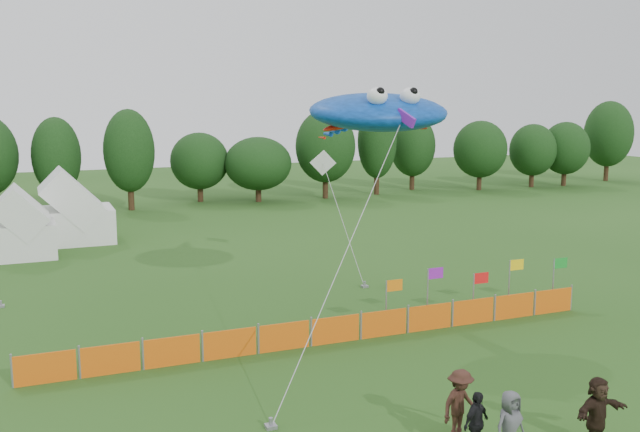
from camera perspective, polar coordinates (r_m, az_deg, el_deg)
name	(u,v)px	position (r m, az deg, el deg)	size (l,w,h in m)	color
treeline	(160,157)	(60.70, -12.69, 4.66)	(104.57, 8.78, 8.36)	#382314
tent_left	(22,228)	(43.87, -22.76, -0.92)	(3.68, 3.68, 3.24)	silver
tent_right	(72,214)	(47.21, -19.23, 0.15)	(5.00, 4.00, 3.53)	white
barrier_fence	(335,330)	(26.53, 1.23, -9.09)	(21.90, 0.06, 1.00)	#DC570C
flag_row	(476,283)	(30.04, 12.39, -5.29)	(8.73, 0.45, 2.21)	gray
spectator_c	(460,404)	(19.74, 11.14, -14.55)	(1.23, 0.70, 1.90)	#381E16
spectator_d	(476,423)	(19.05, 12.39, -15.90)	(0.97, 0.41, 1.66)	black
spectator_e	(510,426)	(18.96, 14.93, -15.90)	(0.88, 0.57, 1.80)	#4B4C50
spectator_f	(597,412)	(20.27, 21.32, -14.42)	(1.74, 0.55, 1.88)	black
stingray_kite	(375,113)	(27.80, 4.44, 8.26)	(9.83, 14.41, 9.38)	blue
small_kite_white	(332,190)	(35.88, 0.97, 2.11)	(1.38, 4.17, 6.35)	white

